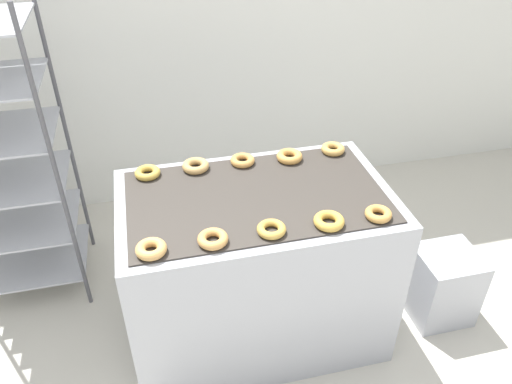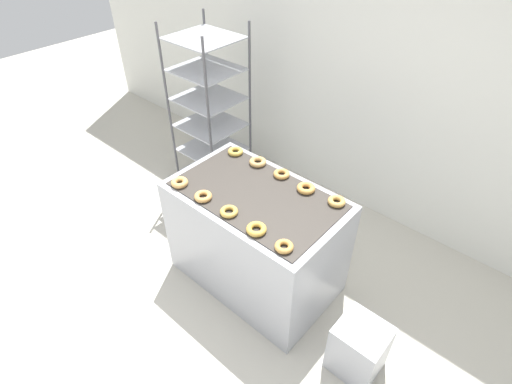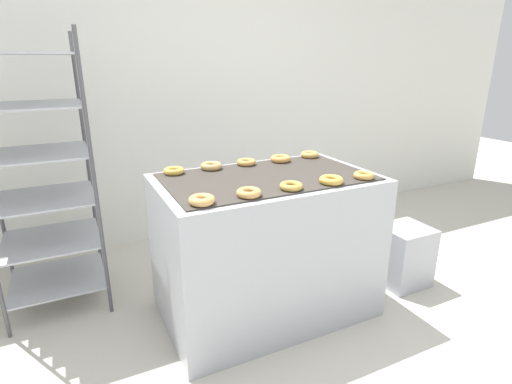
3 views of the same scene
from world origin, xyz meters
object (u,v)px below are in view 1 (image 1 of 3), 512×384
Objects in this scene: glaze_bin at (442,285)px; donut_far_rightmost at (333,149)px; fryer_machine at (256,267)px; donut_far_right at (289,156)px; baking_rack_cart at (5,158)px; donut_near_leftmost at (151,249)px; donut_near_rightmost at (378,214)px; donut_far_center at (242,160)px; donut_far_left at (196,166)px; donut_near_left at (213,239)px; donut_near_right at (329,221)px; donut_far_leftmost at (147,173)px; donut_near_center at (273,229)px.

glaze_bin is 1.01m from donut_far_rightmost.
donut_far_right reaches higher than fryer_machine.
baking_rack_cart reaches higher than donut_near_leftmost.
fryer_machine is 10.89× the size of donut_near_rightmost.
glaze_bin is at bearing 5.51° from donut_near_leftmost.
donut_far_center reaches higher than fryer_machine.
donut_far_left is 0.49m from donut_far_right.
donut_near_left is at bearing -90.90° from donut_far_left.
donut_near_left is at bearing -179.95° from donut_near_right.
glaze_bin is 3.42× the size of donut_near_left.
fryer_machine is at bearing -148.92° from donut_far_rightmost.
donut_far_rightmost is at bearing 4.93° from donut_far_right.
donut_far_leftmost is 0.94× the size of donut_far_right.
donut_near_leftmost reaches higher than donut_far_leftmost.
baking_rack_cart reaches higher than donut_near_left.
donut_far_left is 1.08× the size of donut_far_rightmost.
baking_rack_cart reaches higher than glaze_bin.
donut_far_left is 0.24m from donut_far_center.
fryer_machine is 9.61× the size of donut_far_right.
glaze_bin is at bearing -7.67° from fryer_machine.
donut_near_leftmost is 0.95× the size of donut_near_right.
donut_far_leftmost is (-0.74, 0.58, -0.00)m from donut_near_right.
donut_near_left is 0.51m from donut_near_right.
donut_far_right is at bearing 48.41° from fryer_machine.
donut_near_right is 0.77m from donut_far_left.
donut_far_leftmost is (-0.48, 0.29, 0.48)m from fryer_machine.
donut_far_right is (0.25, -0.02, 0.00)m from donut_far_center.
donut_near_rightmost reaches higher than glaze_bin.
fryer_machine is at bearing -31.14° from donut_far_leftmost.
donut_near_center is 0.61m from donut_far_right.
donut_near_left is at bearing -113.04° from donut_far_center.
donut_near_rightmost is 0.93m from donut_far_left.
donut_near_leftmost is 1.02× the size of donut_near_center.
donut_near_left is 1.01× the size of donut_far_leftmost.
donut_far_leftmost is (-0.97, 0.58, 0.00)m from donut_near_rightmost.
donut_near_leftmost is 0.93× the size of donut_far_left.
baking_rack_cart reaches higher than donut_far_right.
donut_near_left is (-1.31, -0.14, 0.72)m from glaze_bin.
donut_far_leftmost is 0.73m from donut_far_right.
donut_near_left and donut_far_rightmost have the same top height.
donut_near_left reaches higher than donut_far_center.
donut_near_center is at bearing -66.76° from donut_far_left.
donut_near_center is (0.00, -0.28, 0.48)m from fryer_machine.
donut_far_rightmost is at bearing 0.08° from donut_far_center.
donut_near_rightmost is at bearing -67.03° from donut_far_right.
baking_rack_cart is at bearing 161.99° from donut_far_center.
donut_near_rightmost is at bearing -30.69° from fryer_machine.
baking_rack_cart reaches higher than donut_far_leftmost.
donut_near_rightmost is (0.48, -0.01, 0.00)m from donut_near_center.
donut_near_rightmost reaches higher than donut_near_center.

